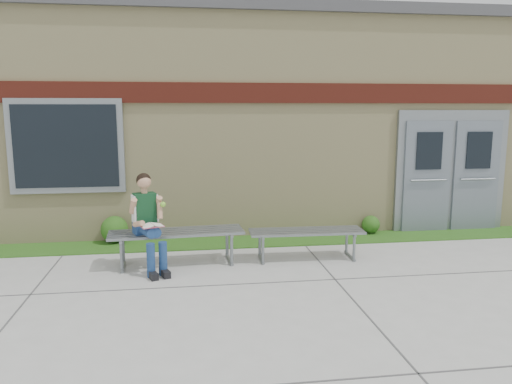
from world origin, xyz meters
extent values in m
plane|color=#9E9E99|center=(0.00, 0.00, 0.00)|extent=(80.00, 80.00, 0.00)
cube|color=#294C14|center=(0.00, 2.60, 0.01)|extent=(16.00, 0.80, 0.02)
cube|color=beige|center=(0.00, 6.00, 2.00)|extent=(16.00, 6.00, 4.00)
cube|color=#3F3F42|center=(0.00, 6.00, 4.10)|extent=(16.20, 6.20, 0.20)
cube|color=maroon|center=(0.00, 2.97, 2.60)|extent=(16.00, 0.06, 0.35)
cube|color=slate|center=(-3.00, 2.96, 1.70)|extent=(1.90, 0.08, 1.60)
cube|color=black|center=(-3.00, 2.92, 1.70)|extent=(1.70, 0.04, 1.40)
cube|color=slate|center=(4.00, 2.96, 1.15)|extent=(2.20, 0.08, 2.30)
cube|color=slate|center=(3.50, 2.91, 1.05)|extent=(0.92, 0.06, 2.10)
cube|color=slate|center=(4.50, 2.91, 1.05)|extent=(0.92, 0.06, 2.10)
cube|color=slate|center=(-1.17, 1.50, 0.50)|extent=(2.03, 0.69, 0.04)
cube|color=slate|center=(-1.97, 1.50, 0.23)|extent=(0.09, 0.56, 0.45)
cube|color=slate|center=(-0.37, 1.50, 0.23)|extent=(0.09, 0.56, 0.45)
cube|color=slate|center=(0.83, 1.50, 0.44)|extent=(1.79, 0.54, 0.03)
cube|color=slate|center=(0.12, 1.50, 0.20)|extent=(0.06, 0.49, 0.40)
cube|color=slate|center=(1.54, 1.50, 0.20)|extent=(0.06, 0.49, 0.40)
cube|color=navy|center=(-1.62, 1.45, 0.60)|extent=(0.39, 0.33, 0.16)
cube|color=#0E3619|center=(-1.61, 1.43, 0.90)|extent=(0.36, 0.29, 0.45)
sphere|color=tan|center=(-1.61, 1.42, 1.29)|extent=(0.26, 0.26, 0.20)
sphere|color=black|center=(-1.62, 1.44, 1.30)|extent=(0.27, 0.27, 0.21)
cylinder|color=navy|center=(-1.62, 1.18, 0.62)|extent=(0.28, 0.43, 0.15)
cylinder|color=navy|center=(-1.45, 1.24, 0.62)|extent=(0.28, 0.43, 0.15)
cylinder|color=navy|center=(-1.52, 0.97, 0.24)|extent=(0.12, 0.12, 0.49)
cylinder|color=navy|center=(-1.36, 1.03, 0.24)|extent=(0.12, 0.12, 0.49)
cube|color=black|center=(-1.50, 0.90, 0.05)|extent=(0.18, 0.27, 0.10)
cube|color=black|center=(-1.33, 0.96, 0.05)|extent=(0.18, 0.27, 0.10)
cylinder|color=tan|center=(-1.77, 1.31, 0.96)|extent=(0.16, 0.23, 0.26)
cylinder|color=tan|center=(-1.42, 1.44, 0.96)|extent=(0.16, 0.23, 0.26)
cube|color=white|center=(-1.49, 1.10, 0.71)|extent=(0.36, 0.30, 0.01)
cube|color=#BA4662|center=(-1.49, 1.10, 0.70)|extent=(0.36, 0.31, 0.01)
sphere|color=#83D037|center=(-1.35, 1.32, 0.96)|extent=(0.08, 0.08, 0.08)
sphere|color=#294C14|center=(-2.26, 2.85, 0.25)|extent=(0.47, 0.47, 0.47)
sphere|color=#294C14|center=(2.41, 2.85, 0.19)|extent=(0.33, 0.33, 0.33)
camera|label=1|loc=(-1.02, -5.86, 2.34)|focal=35.00mm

